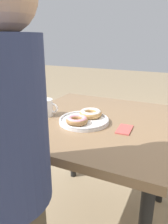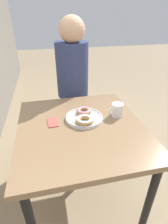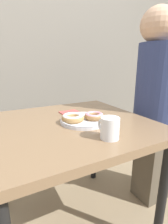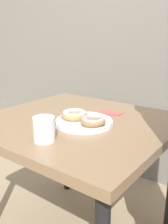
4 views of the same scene
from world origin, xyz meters
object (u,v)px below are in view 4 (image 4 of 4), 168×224
at_px(coffee_mug, 45,129).
at_px(napkin, 110,113).
at_px(donut_plate, 83,119).
at_px(dining_table, 77,136).

relative_size(coffee_mug, napkin, 0.95).
relative_size(donut_plate, napkin, 2.21).
bearing_deg(napkin, coffee_mug, -91.02).
bearing_deg(coffee_mug, donut_plate, 90.20).
bearing_deg(donut_plate, dining_table, 151.03).
distance_m(dining_table, donut_plate, 0.14).
distance_m(donut_plate, coffee_mug, 0.25).
height_order(dining_table, napkin, napkin).
bearing_deg(coffee_mug, napkin, 88.98).
bearing_deg(napkin, dining_table, -112.93).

